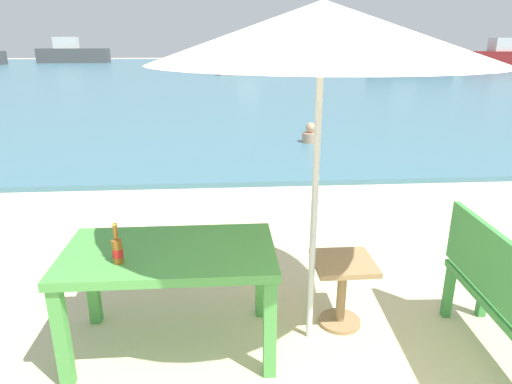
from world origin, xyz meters
TOP-DOWN VIEW (x-y plane):
  - sea_water at (0.00, 30.00)m, footprint 120.00×50.00m
  - picnic_table_green at (-1.39, 1.38)m, footprint 1.40×0.80m
  - beer_bottle_amber at (-1.68, 1.21)m, footprint 0.07×0.07m
  - patio_umbrella at (-0.42, 1.42)m, footprint 2.10×2.10m
  - side_table_wood at (-0.15, 1.56)m, footprint 0.44×0.44m
  - bench_green_left at (0.75, 1.04)m, footprint 0.42×1.22m
  - swimmer_person at (0.77, 7.69)m, footprint 0.34×0.34m
  - boat_sailboat at (-15.25, 44.65)m, footprint 6.49×1.77m
  - boat_barge at (11.57, 29.24)m, footprint 5.48×1.49m
  - boat_fishing_trawler at (20.91, 33.06)m, footprint 6.13×1.67m
  - boat_cargo_ship at (0.88, 27.00)m, footprint 4.12×1.12m

SIDE VIEW (x-z plane):
  - sea_water at x=0.00m, z-range 0.00..0.08m
  - swimmer_person at x=0.77m, z-range 0.03..0.44m
  - side_table_wood at x=-0.15m, z-range 0.08..0.62m
  - bench_green_left at x=0.75m, z-range 0.07..1.02m
  - boat_cargo_ship at x=0.88m, z-range -0.13..1.37m
  - picnic_table_green at x=-1.39m, z-range 0.27..1.03m
  - boat_barge at x=11.57m, z-range -0.20..1.79m
  - beer_bottle_amber at x=-1.68m, z-range 0.72..0.99m
  - boat_fishing_trawler at x=20.91m, z-range -0.23..1.99m
  - boat_sailboat at x=-15.25m, z-range -0.25..2.11m
  - patio_umbrella at x=-0.42m, z-range 0.97..3.27m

